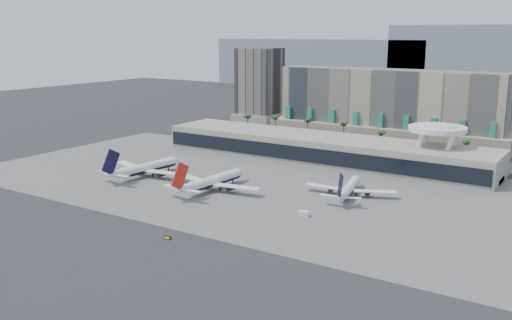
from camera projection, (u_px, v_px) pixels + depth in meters
The scene contains 13 objects.
ground at pixel (178, 218), 197.17m from camera, with size 900.00×900.00×0.00m, color #232326.
apron_pad at pixel (263, 183), 242.14m from camera, with size 260.00×130.00×0.06m, color #5B5B59.
hotel at pixel (388, 113), 330.78m from camera, with size 140.00×30.00×42.00m.
office_tower at pixel (260, 89), 406.24m from camera, with size 30.00×30.00×52.00m.
terminal at pixel (322, 147), 285.56m from camera, with size 170.00×32.50×14.50m.
saucer_structure at pixel (437, 132), 258.71m from camera, with size 26.00×26.00×21.89m.
palm_row at pixel (363, 131), 309.71m from camera, with size 157.80×2.80×13.10m.
airliner_left at pixel (146, 168), 253.44m from camera, with size 43.78×45.21×15.61m.
airliner_centre at pixel (212, 181), 230.94m from camera, with size 43.20×44.54×15.37m.
airliner_right at pixel (349, 188), 222.77m from camera, with size 36.00×37.43×13.08m.
service_vehicle_a at pixel (114, 175), 253.01m from camera, with size 3.90×1.91×1.91m, color silver.
service_vehicle_b at pixel (303, 214), 198.89m from camera, with size 3.64×2.08×1.87m, color white.
taxiway_sign at pixel (167, 238), 176.73m from camera, with size 2.41×0.86×1.09m.
Camera 1 is at (125.05, -142.88, 62.84)m, focal length 40.00 mm.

